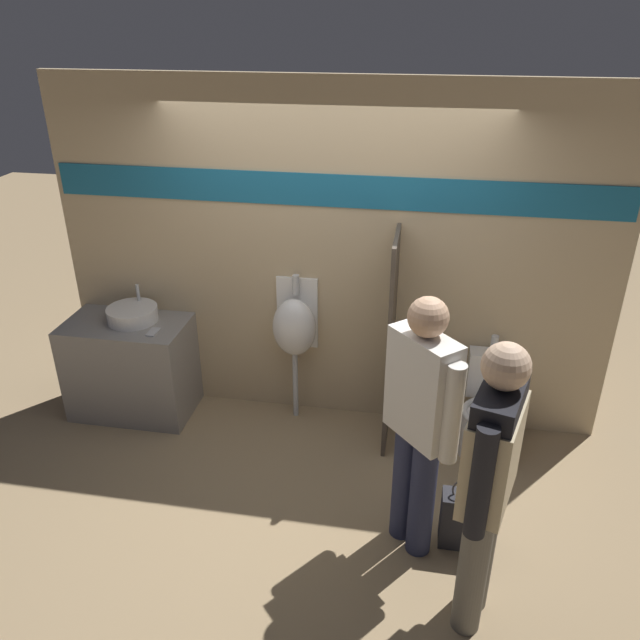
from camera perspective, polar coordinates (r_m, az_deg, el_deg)
ground_plane at (r=4.98m, az=-0.35°, el=-11.75°), size 16.00×16.00×0.00m
display_wall at (r=4.82m, az=0.90°, el=5.55°), size 4.32×0.07×2.70m
sink_counter at (r=5.44m, az=-16.86°, el=-4.16°), size 0.99×0.58×0.83m
sink_basin at (r=5.25m, az=-16.77°, el=0.54°), size 0.40×0.40×0.25m
cell_phone at (r=5.03m, az=-15.02°, el=-1.07°), size 0.07×0.14×0.01m
divider_near_counter at (r=4.70m, az=6.48°, el=-2.09°), size 0.03×0.56×1.69m
urinal_near_counter at (r=4.94m, az=-2.33°, el=-0.64°), size 0.35×0.26×1.24m
toilet at (r=5.00m, az=15.07°, el=-8.59°), size 0.42×0.58×0.89m
person_in_vest at (r=3.31m, az=15.24°, el=-13.34°), size 0.34×0.59×1.75m
person_with_lanyard at (r=3.71m, az=9.08°, el=-8.90°), size 0.44×0.47×1.73m
shopping_bag at (r=4.23m, az=12.96°, el=-17.32°), size 0.29×0.16×0.52m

